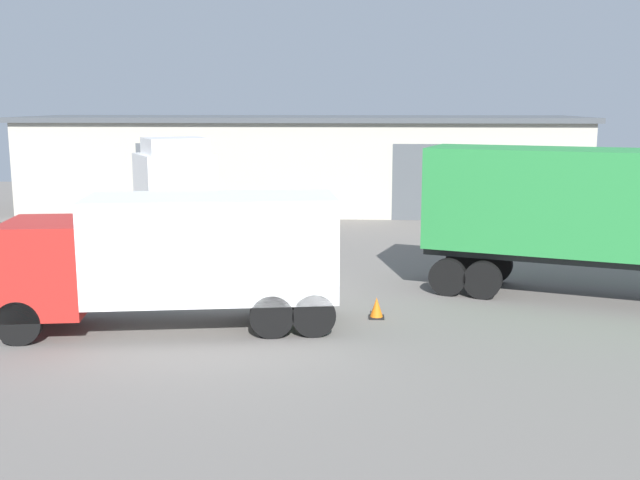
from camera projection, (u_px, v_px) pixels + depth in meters
ground_plane at (258, 292)px, 22.07m from camera, size 60.00×60.00×0.00m
warehouse_building at (302, 163)px, 38.64m from camera, size 28.26×7.15×4.80m
tractor_unit_white at (179, 202)px, 26.82m from camera, size 5.34×6.86×4.27m
container_trailer_green at (605, 207)px, 20.74m from camera, size 10.21×5.57×4.24m
box_truck_red at (178, 253)px, 18.32m from camera, size 8.21×3.51×3.28m
oil_drum at (62, 282)px, 21.49m from camera, size 0.58×0.58×0.88m
traffic_cone at (377, 308)px, 19.40m from camera, size 0.40×0.40×0.55m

